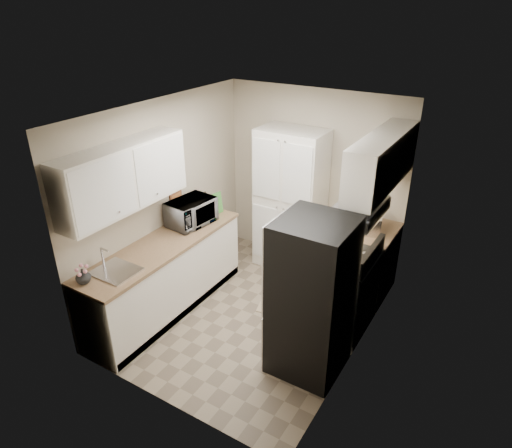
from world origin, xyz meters
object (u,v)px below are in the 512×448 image
electric_range (342,290)px  toaster_oven (368,221)px  pantry_cabinet (290,201)px  microwave (191,212)px  wine_bottle (206,205)px  refrigerator (312,298)px

electric_range → toaster_oven: toaster_oven is taller
pantry_cabinet → microwave: size_ratio=3.38×
microwave → wine_bottle: microwave is taller
electric_range → wine_bottle: size_ratio=3.71×
pantry_cabinet → refrigerator: (1.14, -1.73, -0.15)m
electric_range → refrigerator: bearing=-92.5°
electric_range → refrigerator: refrigerator is taller
electric_range → microwave: bearing=-173.7°
refrigerator → electric_range: bearing=87.5°
wine_bottle → microwave: bearing=-91.2°
electric_range → wine_bottle: (-1.99, 0.08, 0.59)m
microwave → refrigerator: bearing=-100.2°
pantry_cabinet → electric_range: size_ratio=1.77×
pantry_cabinet → microwave: (-0.82, -1.15, 0.08)m
microwave → wine_bottle: 0.30m
electric_range → wine_bottle: wine_bottle is taller
refrigerator → microwave: 2.06m
wine_bottle → refrigerator: bearing=-24.2°
microwave → toaster_oven: bearing=-56.9°
refrigerator → microwave: refrigerator is taller
pantry_cabinet → toaster_oven: 1.17m
pantry_cabinet → refrigerator: size_ratio=1.18×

